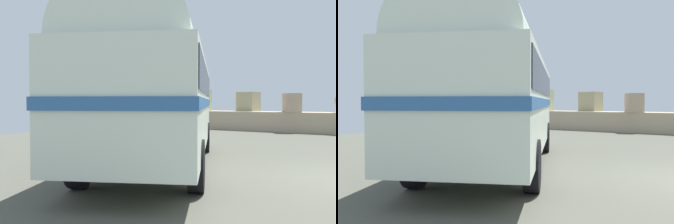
# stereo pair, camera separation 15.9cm
# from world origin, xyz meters

# --- Properties ---
(vintage_coach) EXTENTS (5.80, 8.79, 3.70)m
(vintage_coach) POSITION_xyz_m (-4.59, -0.72, 2.05)
(vintage_coach) COLOR black
(vintage_coach) RESTS_ON ground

